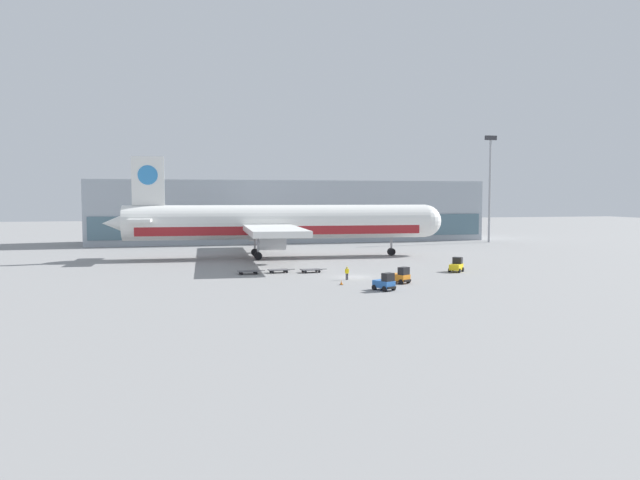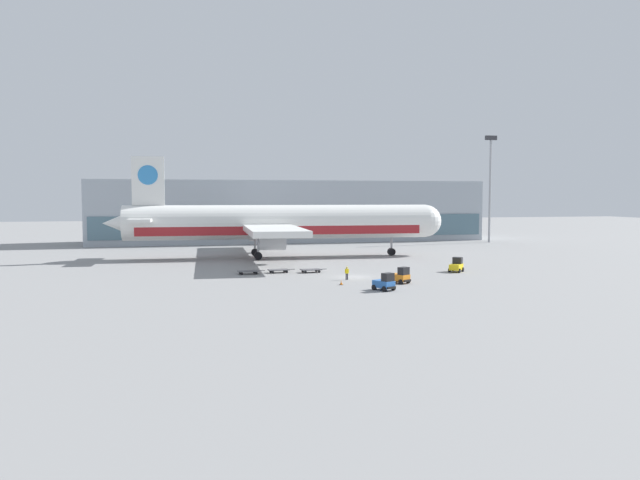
% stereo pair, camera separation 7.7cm
% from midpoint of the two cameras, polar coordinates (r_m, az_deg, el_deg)
% --- Properties ---
extents(ground_plane, '(400.00, 400.00, 0.00)m').
position_cam_midpoint_polar(ground_plane, '(81.40, 3.03, -3.40)').
color(ground_plane, gray).
extents(terminal_building, '(90.00, 18.20, 14.00)m').
position_cam_midpoint_polar(terminal_building, '(146.85, -2.79, 2.66)').
color(terminal_building, '#9EA8B2').
rests_on(terminal_building, ground_plane).
extents(light_mast, '(2.80, 0.50, 24.12)m').
position_cam_midpoint_polar(light_mast, '(146.85, 15.26, 5.22)').
color(light_mast, '#9EA0A5').
rests_on(light_mast, ground_plane).
extents(airplane_main, '(58.10, 48.39, 17.00)m').
position_cam_midpoint_polar(airplane_main, '(106.71, -4.07, 1.51)').
color(airplane_main, white).
rests_on(airplane_main, ground_plane).
extents(baggage_tug_foreground, '(2.53, 2.82, 2.00)m').
position_cam_midpoint_polar(baggage_tug_foreground, '(75.98, 7.35, -3.29)').
color(baggage_tug_foreground, orange).
rests_on(baggage_tug_foreground, ground_plane).
extents(baggage_tug_mid, '(2.70, 2.76, 2.00)m').
position_cam_midpoint_polar(baggage_tug_mid, '(88.76, 12.35, -2.30)').
color(baggage_tug_mid, yellow).
rests_on(baggage_tug_mid, ground_plane).
extents(baggage_tug_far, '(2.43, 2.80, 2.00)m').
position_cam_midpoint_polar(baggage_tug_far, '(70.07, 5.93, -3.90)').
color(baggage_tug_far, '#2D66B7').
rests_on(baggage_tug_far, ground_plane).
extents(baggage_dolly_lead, '(3.75, 1.69, 0.48)m').
position_cam_midpoint_polar(baggage_dolly_lead, '(84.70, -6.60, -2.86)').
color(baggage_dolly_lead, '#56565B').
rests_on(baggage_dolly_lead, ground_plane).
extents(baggage_dolly_second, '(3.75, 1.69, 0.48)m').
position_cam_midpoint_polar(baggage_dolly_second, '(85.84, -3.81, -2.75)').
color(baggage_dolly_second, '#56565B').
rests_on(baggage_dolly_second, ground_plane).
extents(baggage_dolly_third, '(3.75, 1.69, 0.48)m').
position_cam_midpoint_polar(baggage_dolly_third, '(85.93, -0.84, -2.74)').
color(baggage_dolly_third, '#56565B').
rests_on(baggage_dolly_third, ground_plane).
extents(ground_crew_near, '(0.55, 0.31, 1.68)m').
position_cam_midpoint_polar(ground_crew_near, '(78.53, 2.45, -2.95)').
color(ground_crew_near, black).
rests_on(ground_crew_near, ground_plane).
extents(traffic_cone_near, '(0.40, 0.40, 0.59)m').
position_cam_midpoint_polar(traffic_cone_near, '(74.17, 1.94, -3.90)').
color(traffic_cone_near, black).
rests_on(traffic_cone_near, ground_plane).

